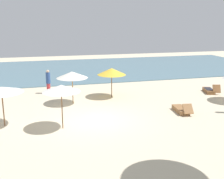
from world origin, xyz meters
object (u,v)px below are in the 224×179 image
object	(u,v)px
umbrella_1	(1,90)
lounger_2	(181,110)
umbrella_2	(72,75)
lounger_1	(209,90)
umbrella_4	(61,88)
person_0	(48,82)
umbrella_0	(112,71)

from	to	relation	value
umbrella_1	lounger_2	size ratio (longest dim) A/B	1.28
umbrella_2	lounger_1	distance (m)	10.77
umbrella_2	lounger_1	bearing A→B (deg)	0.99
umbrella_4	lounger_1	world-z (taller)	umbrella_4
person_0	umbrella_2	bearing A→B (deg)	-65.01
lounger_1	lounger_2	distance (m)	5.83
umbrella_2	umbrella_4	bearing A→B (deg)	-103.91
umbrella_4	lounger_2	world-z (taller)	umbrella_4
umbrella_0	person_0	bearing A→B (deg)	153.44
umbrella_1	umbrella_4	xyz separation A→B (m)	(2.96, -1.13, 0.15)
lounger_2	umbrella_0	bearing A→B (deg)	125.32
lounger_1	person_0	bearing A→B (deg)	166.17
umbrella_4	person_0	world-z (taller)	umbrella_4
umbrella_4	umbrella_2	bearing A→B (deg)	76.09
umbrella_0	lounger_1	world-z (taller)	umbrella_0
umbrella_1	lounger_1	world-z (taller)	umbrella_1
lounger_2	person_0	bearing A→B (deg)	138.56
umbrella_1	umbrella_4	bearing A→B (deg)	-20.94
umbrella_0	umbrella_1	bearing A→B (deg)	-149.31
umbrella_2	lounger_2	distance (m)	7.35
umbrella_4	lounger_1	bearing A→B (deg)	21.13
person_0	umbrella_1	bearing A→B (deg)	-111.95
umbrella_0	person_0	distance (m)	5.04
umbrella_2	lounger_2	world-z (taller)	umbrella_2
umbrella_2	umbrella_0	bearing A→B (deg)	17.79
umbrella_0	umbrella_2	size ratio (longest dim) A/B	0.98
lounger_2	person_0	xyz separation A→B (m)	(-7.63, 6.74, 0.77)
umbrella_1	umbrella_2	size ratio (longest dim) A/B	1.02
umbrella_0	lounger_1	size ratio (longest dim) A/B	1.24
umbrella_0	lounger_2	xyz separation A→B (m)	(3.21, -4.53, -1.73)
lounger_1	umbrella_2	bearing A→B (deg)	-179.01
lounger_1	person_0	size ratio (longest dim) A/B	0.94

